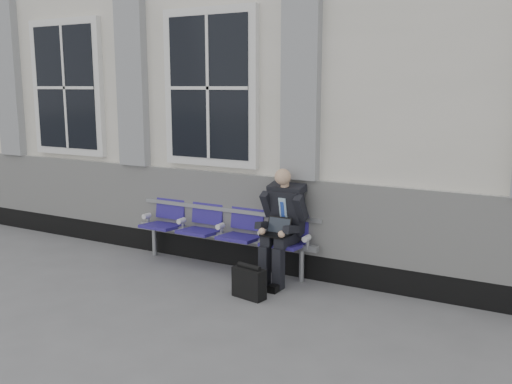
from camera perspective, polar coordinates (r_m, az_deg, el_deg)
The scene contains 5 objects.
ground at distance 6.72m, azimuth -13.86°, elevation -9.55°, with size 70.00×70.00×0.00m, color slate.
station_building at distance 9.16m, azimuth 0.58°, elevation 10.22°, with size 14.40×4.40×4.49m.
bench at distance 7.20m, azimuth -3.29°, elevation -3.30°, with size 2.60×0.47×0.91m.
businessman at distance 6.62m, azimuth 2.67°, elevation -2.89°, with size 0.53×0.71×1.35m.
briefcase at distance 6.26m, azimuth -0.69°, elevation -9.01°, with size 0.39×0.22×0.38m.
Camera 1 is at (4.37, -4.57, 2.27)m, focal length 40.00 mm.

